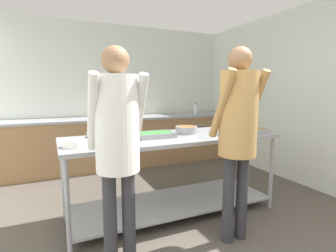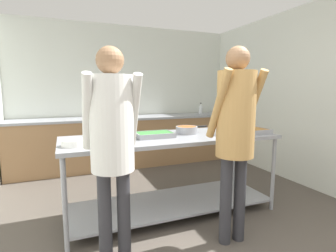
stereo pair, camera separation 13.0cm
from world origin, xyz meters
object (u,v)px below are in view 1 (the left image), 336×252
Objects in this scene: plate_stack at (76,144)px; serving_tray_greens at (109,135)px; guest_serving_right at (238,123)px; broccoli_bowl at (223,131)px; serving_tray_vegetables at (155,135)px; water_bottle at (195,109)px; serving_tray_roast at (249,131)px; sauce_pan at (186,129)px; guest_serving_left at (117,134)px.

plate_stack is 0.51m from serving_tray_greens.
serving_tray_greens is at bearing 136.21° from guest_serving_right.
guest_serving_right is (1.35, -0.59, 0.18)m from plate_stack.
broccoli_bowl is at bearing 0.23° from plate_stack.
serving_tray_greens is at bearing 158.66° from serving_tray_vegetables.
water_bottle is (2.58, 2.27, 0.09)m from plate_stack.
guest_serving_right is at bearing -23.79° from plate_stack.
serving_tray_roast is at bearing -12.76° from serving_tray_greens.
sauce_pan is (0.44, 0.09, 0.02)m from serving_tray_vegetables.
water_bottle is at bearing 50.35° from guest_serving_left.
plate_stack is 0.96× the size of broccoli_bowl.
guest_serving_left reaches higher than serving_tray_vegetables.
serving_tray_greens is 1.30m from broccoli_bowl.
plate_stack is at bearing -169.17° from serving_tray_vegetables.
serving_tray_vegetables is at bearing 10.83° from plate_stack.
broccoli_bowl is 2.46m from water_bottle.
serving_tray_roast is 0.88m from guest_serving_right.
plate_stack is 0.55× the size of serving_tray_roast.
plate_stack is at bearing 116.94° from guest_serving_left.
serving_tray_vegetables is at bearing -21.34° from serving_tray_greens.
serving_tray_vegetables is 0.90m from guest_serving_left.
plate_stack is 0.60m from guest_serving_left.
guest_serving_right reaches higher than serving_tray_vegetables.
serving_tray_vegetables is at bearing 169.05° from broccoli_bowl.
serving_tray_greens is at bearing 42.47° from plate_stack.
sauce_pan is at bearing -122.72° from water_bottle.
sauce_pan is at bearing 11.51° from serving_tray_vegetables.
broccoli_bowl reaches higher than serving_tray_roast.
serving_tray_vegetables is 2.74m from water_bottle.
plate_stack is 3.44m from water_bottle.
serving_tray_roast is (1.62, -0.37, 0.00)m from serving_tray_greens.
serving_tray_roast is 0.23× the size of guest_serving_right.
broccoli_bowl is at bearing -14.91° from serving_tray_greens.
plate_stack is at bearing 156.21° from guest_serving_right.
plate_stack is 0.51× the size of serving_tray_greens.
guest_serving_right reaches higher than plate_stack.
broccoli_bowl is (1.63, 0.01, 0.01)m from plate_stack.
sauce_pan is at bearing 37.15° from guest_serving_left.
serving_tray_greens is at bearing 167.24° from serving_tray_roast.
guest_serving_right is at bearing -85.16° from sauce_pan.
serving_tray_vegetables is 0.45m from sauce_pan.
guest_serving_left is (-1.37, -0.52, 0.14)m from broccoli_bowl.
guest_serving_right is at bearing -4.02° from guest_serving_left.
serving_tray_vegetables is at bearing -168.49° from sauce_pan.
serving_tray_roast is (1.99, -0.02, -0.00)m from plate_stack.
plate_stack is 1.63m from broccoli_bowl.
sauce_pan reaches higher than plate_stack.
guest_serving_left is (-0.57, -0.68, 0.15)m from serving_tray_vegetables.
broccoli_bowl is 0.36m from serving_tray_roast.
guest_serving_right reaches higher than serving_tray_greens.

